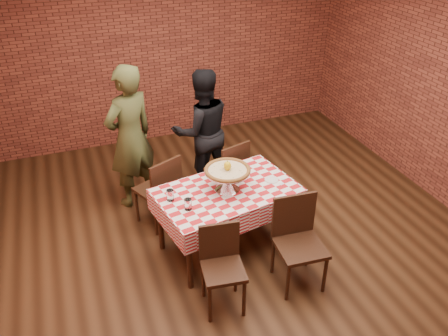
{
  "coord_description": "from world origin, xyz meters",
  "views": [
    {
      "loc": [
        -1.52,
        -3.6,
        3.41
      ],
      "look_at": [
        -0.1,
        0.22,
        0.95
      ],
      "focal_mm": 36.98,
      "sensor_mm": 36.0,
      "label": 1
    }
  ],
  "objects_px": {
    "diner_olive": "(130,138)",
    "diner_black": "(202,131)",
    "water_glass_left": "(188,204)",
    "water_glass_right": "(170,195)",
    "chair_near_left": "(223,272)",
    "pizza": "(227,171)",
    "chair_far_right": "(226,172)",
    "table": "(227,219)",
    "condiment_caddy": "(219,171)",
    "pizza_stand": "(227,180)",
    "chair_near_right": "(300,246)",
    "chair_far_left": "(157,190)"
  },
  "relations": [
    {
      "from": "diner_olive",
      "to": "diner_black",
      "type": "bearing_deg",
      "value": 156.08
    },
    {
      "from": "water_glass_left",
      "to": "water_glass_right",
      "type": "height_order",
      "value": "same"
    },
    {
      "from": "chair_near_left",
      "to": "pizza",
      "type": "bearing_deg",
      "value": 74.39
    },
    {
      "from": "water_glass_right",
      "to": "chair_far_right",
      "type": "xyz_separation_m",
      "value": [
        0.9,
        0.79,
        -0.37
      ]
    },
    {
      "from": "table",
      "to": "condiment_caddy",
      "type": "distance_m",
      "value": 0.52
    },
    {
      "from": "pizza",
      "to": "pizza_stand",
      "type": "bearing_deg",
      "value": 0.0
    },
    {
      "from": "pizza",
      "to": "chair_near_right",
      "type": "relative_size",
      "value": 0.51
    },
    {
      "from": "condiment_caddy",
      "to": "diner_olive",
      "type": "relative_size",
      "value": 0.07
    },
    {
      "from": "chair_far_right",
      "to": "diner_black",
      "type": "distance_m",
      "value": 0.62
    },
    {
      "from": "chair_near_left",
      "to": "chair_near_right",
      "type": "distance_m",
      "value": 0.81
    },
    {
      "from": "table",
      "to": "pizza_stand",
      "type": "bearing_deg",
      "value": 54.08
    },
    {
      "from": "pizza_stand",
      "to": "condiment_caddy",
      "type": "bearing_deg",
      "value": 89.67
    },
    {
      "from": "table",
      "to": "pizza",
      "type": "distance_m",
      "value": 0.6
    },
    {
      "from": "water_glass_right",
      "to": "chair_far_left",
      "type": "bearing_deg",
      "value": 89.64
    },
    {
      "from": "condiment_caddy",
      "to": "diner_black",
      "type": "xyz_separation_m",
      "value": [
        0.14,
        1.03,
        -0.02
      ]
    },
    {
      "from": "chair_near_left",
      "to": "diner_black",
      "type": "xyz_separation_m",
      "value": [
        0.49,
        2.09,
        0.38
      ]
    },
    {
      "from": "water_glass_right",
      "to": "chair_near_right",
      "type": "bearing_deg",
      "value": -36.1
    },
    {
      "from": "pizza_stand",
      "to": "diner_olive",
      "type": "distance_m",
      "value": 1.45
    },
    {
      "from": "table",
      "to": "chair_near_left",
      "type": "relative_size",
      "value": 1.65
    },
    {
      "from": "pizza_stand",
      "to": "diner_olive",
      "type": "height_order",
      "value": "diner_olive"
    },
    {
      "from": "water_glass_left",
      "to": "diner_olive",
      "type": "relative_size",
      "value": 0.06
    },
    {
      "from": "chair_near_left",
      "to": "chair_near_right",
      "type": "xyz_separation_m",
      "value": [
        0.81,
        0.04,
        0.04
      ]
    },
    {
      "from": "condiment_caddy",
      "to": "diner_olive",
      "type": "xyz_separation_m",
      "value": [
        -0.77,
        0.98,
        0.07
      ]
    },
    {
      "from": "water_glass_right",
      "to": "chair_near_left",
      "type": "distance_m",
      "value": 0.94
    },
    {
      "from": "pizza_stand",
      "to": "chair_far_right",
      "type": "bearing_deg",
      "value": 70.0
    },
    {
      "from": "water_glass_left",
      "to": "water_glass_right",
      "type": "xyz_separation_m",
      "value": [
        -0.12,
        0.21,
        0.0
      ]
    },
    {
      "from": "pizza_stand",
      "to": "chair_near_right",
      "type": "bearing_deg",
      "value": -59.14
    },
    {
      "from": "condiment_caddy",
      "to": "table",
      "type": "bearing_deg",
      "value": -109.25
    },
    {
      "from": "water_glass_right",
      "to": "diner_black",
      "type": "xyz_separation_m",
      "value": [
        0.75,
        1.27,
        -0.01
      ]
    },
    {
      "from": "pizza_stand",
      "to": "chair_far_left",
      "type": "bearing_deg",
      "value": 131.03
    },
    {
      "from": "water_glass_left",
      "to": "chair_near_left",
      "type": "xyz_separation_m",
      "value": [
        0.14,
        -0.6,
        -0.39
      ]
    },
    {
      "from": "chair_near_left",
      "to": "condiment_caddy",
      "type": "bearing_deg",
      "value": 79.33
    },
    {
      "from": "chair_far_left",
      "to": "diner_black",
      "type": "height_order",
      "value": "diner_black"
    },
    {
      "from": "pizza_stand",
      "to": "chair_far_right",
      "type": "relative_size",
      "value": 0.54
    },
    {
      "from": "water_glass_right",
      "to": "condiment_caddy",
      "type": "height_order",
      "value": "condiment_caddy"
    },
    {
      "from": "chair_near_right",
      "to": "diner_black",
      "type": "bearing_deg",
      "value": 103.13
    },
    {
      "from": "chair_far_right",
      "to": "diner_olive",
      "type": "distance_m",
      "value": 1.23
    },
    {
      "from": "pizza_stand",
      "to": "pizza",
      "type": "bearing_deg",
      "value": 0.0
    },
    {
      "from": "table",
      "to": "chair_far_left",
      "type": "distance_m",
      "value": 0.93
    },
    {
      "from": "table",
      "to": "chair_far_left",
      "type": "relative_size",
      "value": 1.56
    },
    {
      "from": "table",
      "to": "water_glass_left",
      "type": "height_order",
      "value": "water_glass_left"
    },
    {
      "from": "chair_far_left",
      "to": "diner_olive",
      "type": "height_order",
      "value": "diner_olive"
    },
    {
      "from": "diner_black",
      "to": "pizza_stand",
      "type": "bearing_deg",
      "value": 82.8
    },
    {
      "from": "diner_olive",
      "to": "chair_far_right",
      "type": "bearing_deg",
      "value": 130.84
    },
    {
      "from": "pizza_stand",
      "to": "water_glass_left",
      "type": "bearing_deg",
      "value": -156.85
    },
    {
      "from": "table",
      "to": "diner_black",
      "type": "height_order",
      "value": "diner_black"
    },
    {
      "from": "water_glass_right",
      "to": "pizza_stand",
      "type": "bearing_deg",
      "value": -0.52
    },
    {
      "from": "water_glass_left",
      "to": "water_glass_right",
      "type": "relative_size",
      "value": 1.0
    },
    {
      "from": "table",
      "to": "chair_near_left",
      "type": "distance_m",
      "value": 0.86
    },
    {
      "from": "pizza_stand",
      "to": "condiment_caddy",
      "type": "distance_m",
      "value": 0.25
    }
  ]
}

